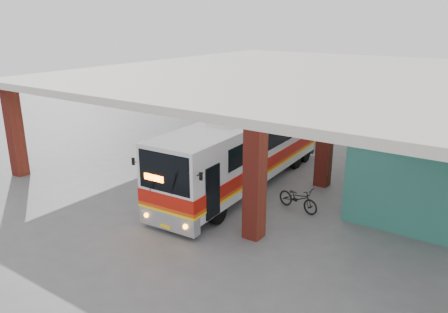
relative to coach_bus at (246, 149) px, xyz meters
name	(u,v)px	position (x,y,z in m)	size (l,w,h in m)	color
ground	(230,191)	(-0.13, -1.05, -1.67)	(90.00, 90.00, 0.00)	#515154
brick_columns	(311,125)	(1.30, 3.95, 0.51)	(20.10, 21.60, 4.35)	maroon
canopy_roof	(309,73)	(0.37, 5.45, 2.83)	(21.00, 23.00, 0.30)	beige
shop_building	(438,164)	(7.37, 2.95, -0.10)	(5.20, 8.20, 3.11)	#2E746D
coach_bus	(246,149)	(0.00, 0.00, 0.00)	(3.03, 11.63, 3.36)	silver
motorcycle	(298,198)	(3.15, -1.14, -1.18)	(0.65, 1.85, 0.97)	black
pedestrian	(233,177)	(0.22, -1.33, -0.86)	(0.59, 0.38, 1.61)	red
red_chair	(390,166)	(4.96, 5.39, -1.33)	(0.45, 0.45, 0.74)	red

